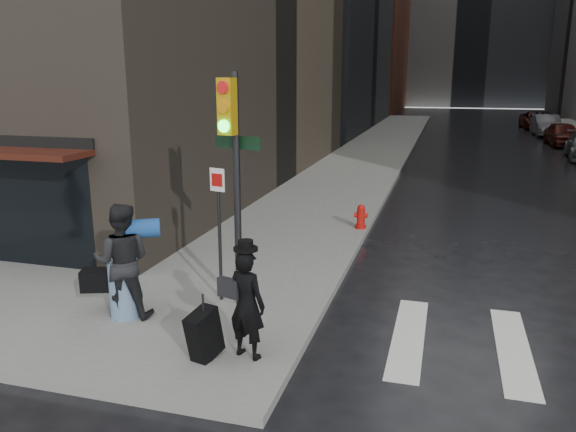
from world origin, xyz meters
name	(u,v)px	position (x,y,z in m)	size (l,w,h in m)	color
ground	(185,336)	(0.00, 0.00, 0.00)	(140.00, 140.00, 0.00)	black
sidewalk_left	(381,144)	(0.00, 27.00, 0.07)	(4.00, 50.00, 0.15)	slate
bldg_left_far	(311,0)	(-13.00, 62.00, 13.00)	(22.00, 20.00, 26.00)	brown
man_overcoat	(238,309)	(1.18, -0.65, 0.90)	(1.11, 0.84, 1.79)	black
man_jeans	(122,261)	(-1.18, 0.16, 1.14)	(1.43, 1.02, 1.97)	black
traffic_light	(231,160)	(0.44, 1.10, 2.76)	(0.98, 0.57, 4.05)	black
fire_hydrant	(361,218)	(1.80, 6.91, 0.44)	(0.36, 0.29, 0.65)	#AB100A
parked_car_4	(563,134)	(10.58, 29.79, 0.70)	(1.66, 4.12, 1.40)	#44140D
parked_car_5	(546,125)	(10.49, 35.69, 0.75)	(1.58, 4.52, 1.49)	#515056
parked_car_6	(537,120)	(10.70, 41.59, 0.69)	(2.28, 4.94, 1.37)	#45140D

